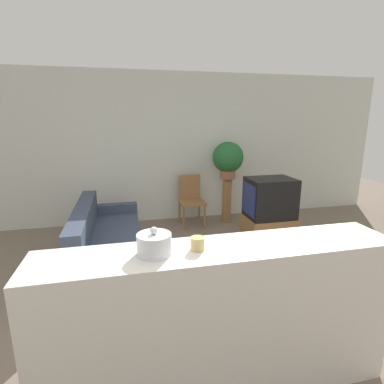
# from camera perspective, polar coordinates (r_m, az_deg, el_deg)

# --- Properties ---
(ground_plane) EXTENTS (14.00, 14.00, 0.00)m
(ground_plane) POSITION_cam_1_polar(r_m,az_deg,el_deg) (2.87, 2.51, -27.38)
(ground_plane) COLOR #756656
(wall_back) EXTENTS (9.00, 0.06, 2.70)m
(wall_back) POSITION_cam_1_polar(r_m,az_deg,el_deg) (5.56, -6.94, 8.18)
(wall_back) COLOR silver
(wall_back) RESTS_ON ground_plane
(couch) EXTENTS (0.82, 1.93, 0.79)m
(couch) POSITION_cam_1_polar(r_m,az_deg,el_deg) (4.17, -16.00, -9.43)
(couch) COLOR #384256
(couch) RESTS_ON ground_plane
(tv_stand) EXTENTS (0.73, 0.56, 0.43)m
(tv_stand) POSITION_cam_1_polar(r_m,az_deg,el_deg) (4.82, 14.28, -6.97)
(tv_stand) COLOR olive
(tv_stand) RESTS_ON ground_plane
(television) EXTENTS (0.69, 0.53, 0.60)m
(television) POSITION_cam_1_polar(r_m,az_deg,el_deg) (4.66, 14.58, -1.08)
(television) COLOR black
(television) RESTS_ON tv_stand
(wooden_chair) EXTENTS (0.44, 0.44, 0.90)m
(wooden_chair) POSITION_cam_1_polar(r_m,az_deg,el_deg) (5.39, -0.22, -1.10)
(wooden_chair) COLOR olive
(wooden_chair) RESTS_ON ground_plane
(plant_stand) EXTENTS (0.17, 0.17, 0.83)m
(plant_stand) POSITION_cam_1_polar(r_m,az_deg,el_deg) (5.58, 6.63, -1.57)
(plant_stand) COLOR olive
(plant_stand) RESTS_ON ground_plane
(potted_plant) EXTENTS (0.55, 0.55, 0.66)m
(potted_plant) POSITION_cam_1_polar(r_m,az_deg,el_deg) (5.43, 6.86, 6.39)
(potted_plant) COLOR #8E5B3D
(potted_plant) RESTS_ON plant_stand
(foreground_counter) EXTENTS (2.40, 0.44, 1.08)m
(foreground_counter) POSITION_cam_1_polar(r_m,az_deg,el_deg) (2.25, 5.43, -23.06)
(foreground_counter) COLOR silver
(foreground_counter) RESTS_ON ground_plane
(decorative_bowl) EXTENTS (0.21, 0.21, 0.18)m
(decorative_bowl) POSITION_cam_1_polar(r_m,az_deg,el_deg) (1.86, -7.21, -9.78)
(decorative_bowl) COLOR silver
(decorative_bowl) RESTS_ON foreground_counter
(candle_jar) EXTENTS (0.09, 0.09, 0.08)m
(candle_jar) POSITION_cam_1_polar(r_m,az_deg,el_deg) (1.91, 1.05, -9.78)
(candle_jar) COLOR tan
(candle_jar) RESTS_ON foreground_counter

